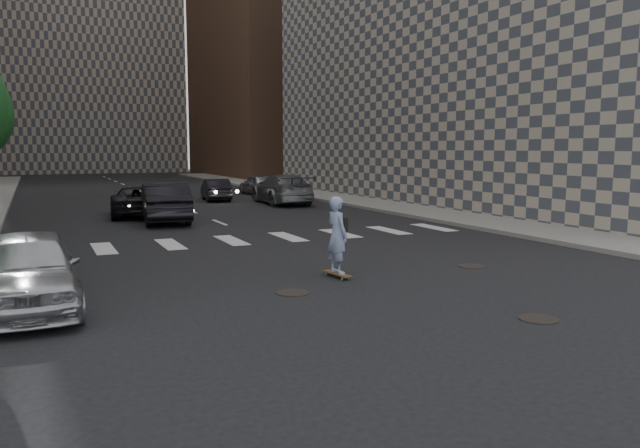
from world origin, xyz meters
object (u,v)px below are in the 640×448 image
(traffic_car_b, at_px, (282,189))
(traffic_car_c, at_px, (136,201))
(traffic_car_a, at_px, (164,202))
(silver_sedan, at_px, (28,271))
(traffic_car_d, at_px, (258,184))
(traffic_car_e, at_px, (216,190))
(skateboarder, at_px, (337,235))

(traffic_car_b, xyz_separation_m, traffic_car_c, (-8.13, -2.97, -0.15))
(traffic_car_a, relative_size, traffic_car_c, 1.04)
(silver_sedan, distance_m, traffic_car_d, 29.30)
(traffic_car_e, bearing_deg, traffic_car_a, 70.70)
(traffic_car_b, height_order, traffic_car_e, traffic_car_b)
(skateboarder, relative_size, traffic_car_c, 0.40)
(skateboarder, bearing_deg, traffic_car_b, 65.75)
(skateboarder, bearing_deg, traffic_car_a, 90.12)
(silver_sedan, xyz_separation_m, traffic_car_e, (9.73, 22.56, -0.12))
(skateboarder, xyz_separation_m, traffic_car_d, (6.94, 25.75, -0.34))
(skateboarder, height_order, traffic_car_e, skateboarder)
(traffic_car_c, xyz_separation_m, traffic_car_d, (9.20, 10.00, 0.00))
(traffic_car_d, bearing_deg, skateboarder, 73.16)
(traffic_car_c, bearing_deg, traffic_car_b, -153.80)
(traffic_car_a, distance_m, traffic_car_e, 10.61)
(traffic_car_a, bearing_deg, traffic_car_c, -71.11)
(skateboarder, height_order, silver_sedan, skateboarder)
(traffic_car_b, bearing_deg, traffic_car_d, -94.84)
(traffic_car_c, bearing_deg, traffic_car_d, -126.47)
(skateboarder, height_order, traffic_car_c, skateboarder)
(skateboarder, xyz_separation_m, silver_sedan, (-6.56, -0.25, -0.25))
(traffic_car_a, bearing_deg, skateboarder, 102.47)
(skateboarder, relative_size, traffic_car_e, 0.50)
(skateboarder, xyz_separation_m, traffic_car_a, (-1.56, 12.81, -0.19))
(skateboarder, distance_m, traffic_car_d, 26.67)
(skateboarder, distance_m, traffic_car_e, 22.54)
(silver_sedan, height_order, traffic_car_b, traffic_car_b)
(traffic_car_a, relative_size, traffic_car_b, 0.89)
(silver_sedan, distance_m, traffic_car_a, 13.99)
(traffic_car_e, bearing_deg, traffic_car_d, -130.43)
(traffic_car_a, relative_size, traffic_car_d, 1.27)
(skateboarder, bearing_deg, traffic_car_d, 68.10)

